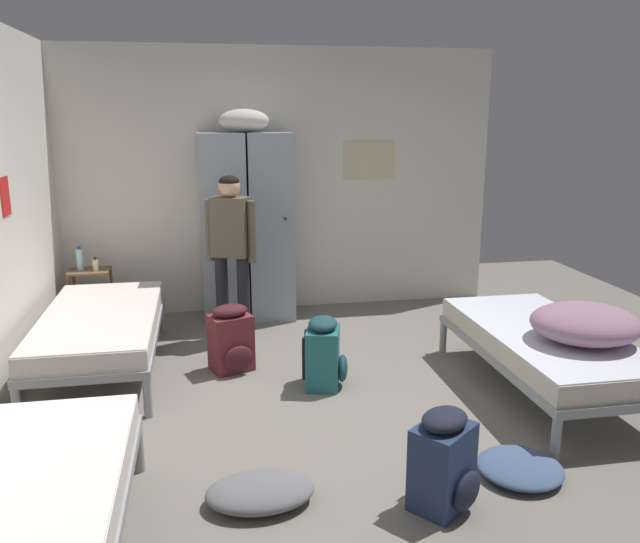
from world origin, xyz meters
name	(u,v)px	position (x,y,z in m)	size (l,w,h in m)	color
ground_plane	(327,411)	(0.00, 0.00, 0.00)	(8.12, 8.12, 0.00)	slate
room_backdrop	(154,202)	(-1.17, 1.21, 1.34)	(4.50, 5.13, 2.68)	silver
locker_bank	(247,223)	(-0.37, 2.26, 0.97)	(0.90, 0.55, 2.07)	#8C99A3
shelf_unit	(91,292)	(-1.89, 2.22, 0.35)	(0.38, 0.30, 0.57)	brown
bed_left_front	(12,517)	(-1.64, -1.47, 0.38)	(0.90, 1.90, 0.49)	gray
bed_left_rear	(100,325)	(-1.64, 1.07, 0.38)	(0.90, 1.90, 0.49)	gray
bed_right	(544,344)	(1.64, 0.03, 0.38)	(0.90, 1.90, 0.49)	gray
bedding_heap	(585,323)	(1.78, -0.23, 0.62)	(0.75, 0.70, 0.25)	gray
person_traveler	(231,242)	(-0.56, 1.64, 0.91)	(0.44, 0.31, 1.50)	black
water_bottle	(80,259)	(-1.97, 2.24, 0.68)	(0.06, 0.06, 0.23)	#B2DBEA
lotion_bottle	(96,265)	(-1.82, 2.18, 0.63)	(0.05, 0.05, 0.13)	beige
backpack_maroon	(231,340)	(-0.61, 0.88, 0.26)	(0.38, 0.40, 0.55)	maroon
backpack_navy	(444,462)	(0.39, -1.20, 0.26)	(0.41, 0.42, 0.55)	navy
backpack_teal	(324,354)	(0.07, 0.43, 0.26)	(0.39, 0.37, 0.55)	#23666B
clothes_pile_grey	(260,492)	(-0.56, -1.00, 0.07)	(0.59, 0.40, 0.13)	slate
clothes_pile_denim	(520,467)	(0.94, -1.00, 0.05)	(0.49, 0.49, 0.10)	#42567A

